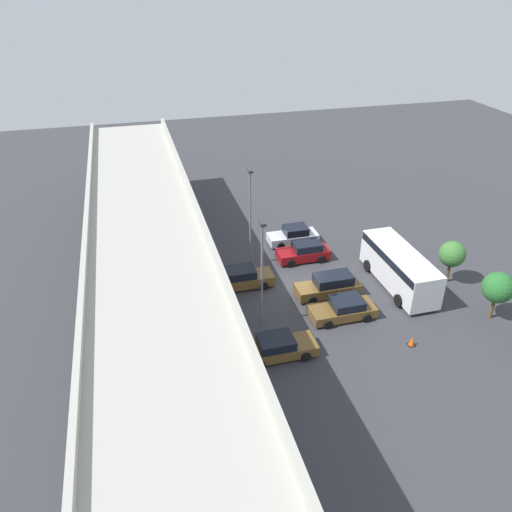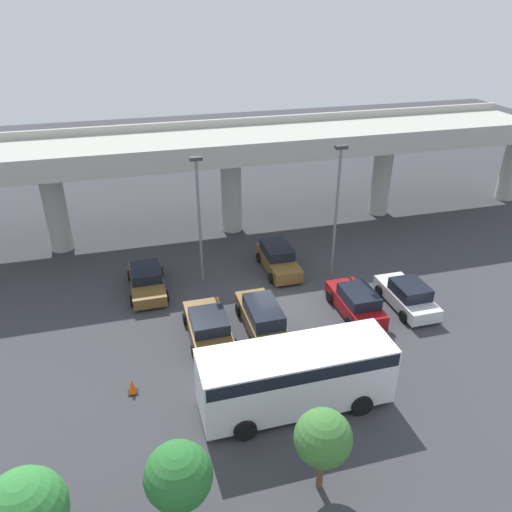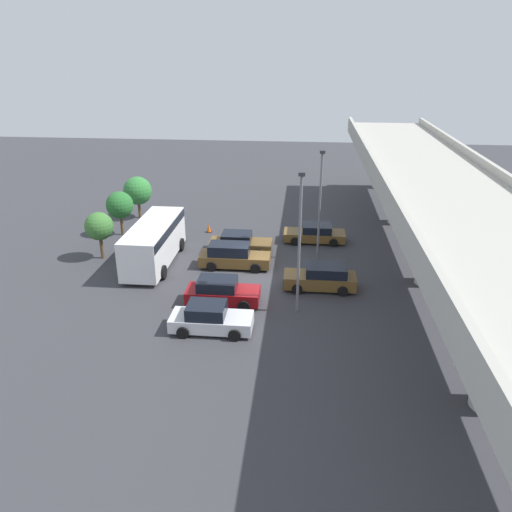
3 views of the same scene
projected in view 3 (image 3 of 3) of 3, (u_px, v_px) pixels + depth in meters
ground_plane at (257, 276)px, 33.46m from camera, size 103.75×103.75×0.00m
highway_overpass at (439, 195)px, 30.16m from camera, size 49.89×7.52×7.45m
parked_car_0 at (315, 234)px, 39.14m from camera, size 2.15×4.78×1.42m
parked_car_1 at (240, 243)px, 37.19m from camera, size 2.21×4.64×1.47m
parked_car_2 at (233, 256)px, 34.55m from camera, size 1.97×4.87×1.70m
parked_car_3 at (322, 278)px, 31.45m from camera, size 2.04×4.53×1.59m
parked_car_4 at (221, 292)px, 29.60m from camera, size 2.04×4.35×1.61m
parked_car_5 at (210, 319)px, 26.79m from camera, size 2.07×4.43×1.57m
shuttle_bus at (154, 240)px, 34.82m from camera, size 8.15×2.80×2.93m
lamp_post_near_aisle at (300, 233)px, 27.17m from camera, size 0.70×0.35×8.26m
lamp_post_mid_lot at (320, 197)px, 34.50m from camera, size 0.70×0.35×7.86m
tree_front_left at (138, 191)px, 43.99m from camera, size 2.48×2.48×3.73m
tree_front_centre at (120, 205)px, 39.91m from camera, size 2.17×2.17×3.60m
tree_front_right at (99, 226)px, 35.39m from camera, size 2.02×2.02×3.46m
traffic_cone at (209, 228)px, 41.29m from camera, size 0.44×0.44×0.70m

